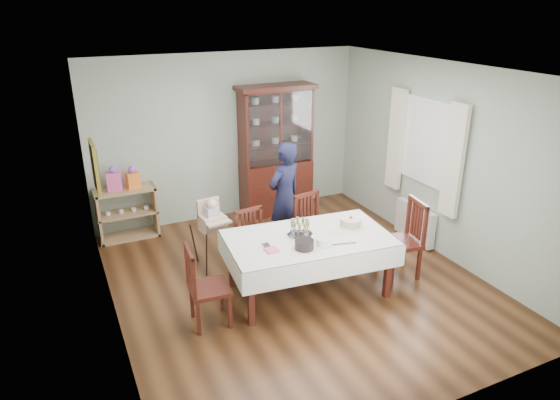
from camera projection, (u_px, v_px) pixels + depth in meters
floor at (296, 281)px, 6.55m from camera, size 5.00×5.00×0.00m
room_shell at (279, 146)px, 6.36m from camera, size 5.00×5.00×5.00m
dining_table at (308, 264)px, 6.19m from camera, size 2.10×1.34×0.76m
china_cabinet at (276, 149)px, 8.33m from camera, size 1.30×0.48×2.18m
sideboard at (127, 213)px, 7.63m from camera, size 0.90×0.38×0.80m
picture_frame at (95, 167)px, 5.73m from camera, size 0.04×0.48×0.58m
window at (427, 142)px, 7.10m from camera, size 0.04×1.02×1.22m
curtain_left at (454, 161)px, 6.59m from camera, size 0.07×0.30×1.55m
curtain_right at (396, 139)px, 7.64m from camera, size 0.07×0.30×1.55m
radiator at (415, 223)px, 7.54m from camera, size 0.10×0.80×0.55m
chair_far_left at (255, 258)px, 6.57m from camera, size 0.46×0.46×0.92m
chair_far_right at (314, 243)px, 6.93m from camera, size 0.51×0.51×0.98m
chair_end_left at (209, 301)px, 5.60m from camera, size 0.47×0.47×0.97m
chair_end_right at (400, 254)px, 6.60m from camera, size 0.54×0.54×1.05m
woman at (285, 196)px, 7.17m from camera, size 0.69×0.57×1.61m
high_chair at (214, 239)px, 6.85m from camera, size 0.48×0.48×0.97m
champagne_tray at (300, 230)px, 6.08m from camera, size 0.32×0.32×0.20m
birthday_cake at (351, 223)px, 6.30m from camera, size 0.31×0.31×0.21m
plate_stack_dark at (304, 244)px, 5.75m from camera, size 0.29×0.29×0.11m
plate_stack_white at (324, 242)px, 5.84m from camera, size 0.25×0.25×0.08m
napkin_stack at (272, 250)px, 5.71m from camera, size 0.16×0.16×0.02m
cutlery at (264, 246)px, 5.81m from camera, size 0.11×0.16×0.01m
cake_knife at (344, 244)px, 5.87m from camera, size 0.29×0.09×0.01m
gift_bag_pink at (114, 180)px, 7.35m from camera, size 0.23×0.16×0.39m
gift_bag_orange at (133, 178)px, 7.46m from camera, size 0.21×0.17×0.35m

